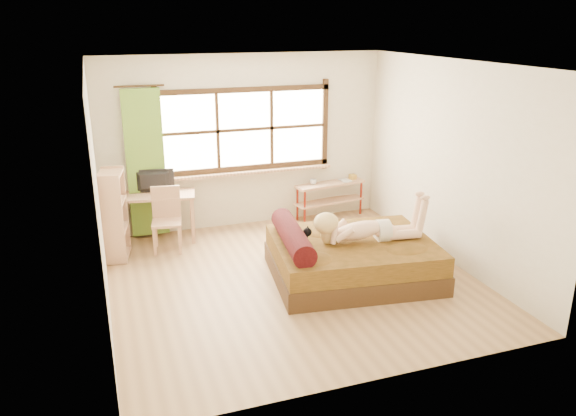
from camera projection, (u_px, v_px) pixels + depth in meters
name	position (u px, v px, depth m)	size (l,w,h in m)	color
floor	(293.00, 279.00, 7.21)	(4.50, 4.50, 0.00)	#9E754C
ceiling	(293.00, 63.00, 6.35)	(4.50, 4.50, 0.00)	white
wall_back	(245.00, 142.00, 8.80)	(4.50, 4.50, 0.00)	silver
wall_front	(381.00, 246.00, 4.76)	(4.50, 4.50, 0.00)	silver
wall_left	(98.00, 197.00, 6.08)	(4.50, 4.50, 0.00)	silver
wall_right	(452.00, 163.00, 7.48)	(4.50, 4.50, 0.00)	silver
window	(245.00, 132.00, 8.72)	(2.80, 0.16, 1.46)	#FFEDBF
curtain	(146.00, 164.00, 8.27)	(0.55, 0.10, 2.20)	olive
bed	(349.00, 257.00, 7.20)	(2.22, 1.87, 0.77)	#33200F
woman	(367.00, 218.00, 7.04)	(1.42, 0.41, 0.61)	beige
kitten	(297.00, 235.00, 6.96)	(0.30, 0.12, 0.24)	black
desk	(155.00, 200.00, 8.30)	(1.24, 0.73, 0.73)	tan
monitor	(153.00, 182.00, 8.26)	(0.61, 0.08, 0.35)	black
chair	(166.00, 215.00, 8.04)	(0.47, 0.47, 0.91)	tan
pipe_shelf	(330.00, 192.00, 9.36)	(1.24, 0.50, 0.68)	tan
cup	(313.00, 182.00, 9.20)	(0.11, 0.11, 0.09)	gray
book	(341.00, 181.00, 9.36)	(0.16, 0.22, 0.02)	gray
bookshelf	(114.00, 215.00, 7.67)	(0.40, 0.59, 1.25)	tan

